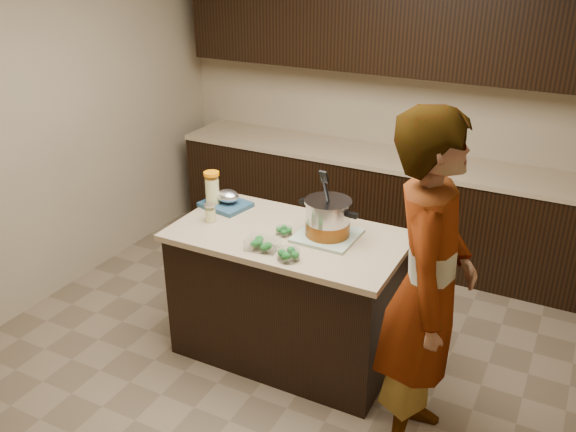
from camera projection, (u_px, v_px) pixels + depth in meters
name	position (u px, v px, depth m)	size (l,w,h in m)	color
ground_plane	(288.00, 351.00, 4.18)	(4.00, 4.00, 0.00)	brown
room_shell	(288.00, 105.00, 3.46)	(4.04, 4.04, 2.72)	tan
back_cabinets	(381.00, 149.00, 5.19)	(3.60, 0.63, 2.33)	black
island	(288.00, 295.00, 3.99)	(1.46, 0.81, 0.90)	black
dish_towel	(327.00, 236.00, 3.75)	(0.36, 0.36, 0.02)	#4F7552
stock_pot	(328.00, 220.00, 3.71)	(0.41, 0.33, 0.41)	#B7B7BC
lemonade_pitcher	(212.00, 191.00, 4.12)	(0.13, 0.13, 0.25)	#E0DC89
mason_jar	(210.00, 213.00, 3.94)	(0.10, 0.10, 0.13)	#E0DC89
broccoli_tub_left	(284.00, 231.00, 3.78)	(0.12, 0.12, 0.05)	silver
broccoli_tub_right	(288.00, 255.00, 3.48)	(0.15, 0.15, 0.06)	silver
broccoli_tub_rect	(262.00, 244.00, 3.60)	(0.21, 0.16, 0.07)	silver
blue_tray	(227.00, 201.00, 4.16)	(0.35, 0.30, 0.12)	navy
person	(427.00, 291.00, 3.07)	(0.70, 0.46, 1.92)	gray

